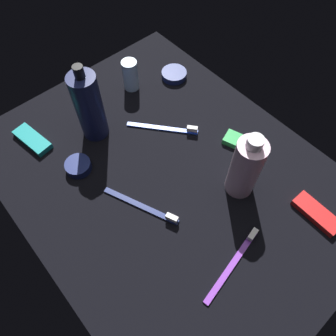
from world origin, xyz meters
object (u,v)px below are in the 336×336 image
lotion_bottle (89,107)px  snack_bar_teal (32,140)px  snack_bar_green (245,144)px  cream_tin_left (174,74)px  toothbrush_navy (145,207)px  toothbrush_purple (235,260)px  bodywash_bottle (246,167)px  snack_bar_red (317,213)px  toothbrush_blue (167,128)px  deodorant_stick (130,75)px  cream_tin_right (78,166)px

lotion_bottle → snack_bar_teal: (-7.66, -13.43, -8.32)cm
snack_bar_green → cream_tin_left: cream_tin_left is taller
toothbrush_navy → cream_tin_left: size_ratio=2.44×
toothbrush_purple → cream_tin_left: toothbrush_purple is taller
bodywash_bottle → cream_tin_left: size_ratio=2.52×
bodywash_bottle → snack_bar_red: bodywash_bottle is taller
lotion_bottle → toothbrush_blue: bearing=50.8°
bodywash_bottle → deodorant_stick: 40.66cm
deodorant_stick → cream_tin_right: deodorant_stick is taller
toothbrush_navy → cream_tin_right: bearing=-164.0°
bodywash_bottle → deodorant_stick: bodywash_bottle is taller
deodorant_stick → bodywash_bottle: bearing=-1.7°
deodorant_stick → toothbrush_purple: bearing=-15.6°
snack_bar_teal → lotion_bottle: bearing=51.2°
deodorant_stick → toothbrush_purple: deodorant_stick is taller
lotion_bottle → snack_bar_green: 37.74cm
cream_tin_right → cream_tin_left: bearing=102.5°
toothbrush_purple → cream_tin_right: same height
snack_bar_red → cream_tin_left: bearing=174.8°
toothbrush_navy → snack_bar_red: size_ratio=1.64×
snack_bar_green → snack_bar_red: size_ratio=1.00×
snack_bar_green → snack_bar_red: (22.10, -2.21, 0.00)cm
lotion_bottle → snack_bar_green: size_ratio=1.98×
bodywash_bottle → toothbrush_blue: size_ratio=1.21×
snack_bar_green → cream_tin_left: (-29.30, 3.23, 0.12)cm
bodywash_bottle → toothbrush_blue: bearing=-176.6°
lotion_bottle → snack_bar_teal: size_ratio=1.98×
bodywash_bottle → toothbrush_navy: (-9.62, -19.16, -7.45)cm
toothbrush_purple → snack_bar_teal: 54.82cm
toothbrush_purple → toothbrush_blue: bearing=160.9°
lotion_bottle → deodorant_stick: 18.08cm
lotion_bottle → deodorant_stick: (-6.40, 16.22, -4.79)cm
toothbrush_blue → cream_tin_right: 23.41cm
cream_tin_right → toothbrush_blue: bearing=78.4°
snack_bar_red → snack_bar_green: bearing=175.2°
snack_bar_green → cream_tin_left: size_ratio=1.49×
snack_bar_green → snack_bar_teal: (-35.18, -37.88, 0.00)cm
toothbrush_navy → snack_bar_green: toothbrush_navy is taller
snack_bar_teal → cream_tin_right: cream_tin_right is taller
lotion_bottle → snack_bar_red: 55.01cm
toothbrush_purple → snack_bar_red: 20.86cm
toothbrush_navy → snack_bar_green: size_ratio=1.64×
bodywash_bottle → snack_bar_red: (15.55, 7.21, -7.30)cm
deodorant_stick → snack_bar_teal: bearing=-92.4°
snack_bar_red → toothbrush_purple: bearing=-102.0°
toothbrush_purple → snack_bar_green: 28.51cm
deodorant_stick → snack_bar_teal: 29.88cm
snack_bar_green → bodywash_bottle: bearing=-74.4°
deodorant_stick → snack_bar_green: deodorant_stick is taller
toothbrush_navy → toothbrush_blue: bearing=126.8°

